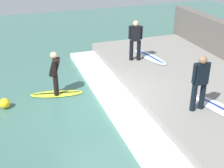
% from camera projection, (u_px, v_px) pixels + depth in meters
% --- Properties ---
extents(ground_plane, '(28.00, 28.00, 0.00)m').
position_uv_depth(ground_plane, '(96.00, 106.00, 10.06)').
color(ground_plane, '#386056').
extents(concrete_ledge, '(4.40, 9.79, 0.45)m').
position_uv_depth(concrete_ledge, '(190.00, 84.00, 10.98)').
color(concrete_ledge, slate).
rests_on(concrete_ledge, ground_plane).
extents(wave_foam_crest, '(1.07, 9.30, 0.17)m').
position_uv_depth(wave_foam_crest, '(117.00, 100.00, 10.23)').
color(wave_foam_crest, white).
rests_on(wave_foam_crest, ground_plane).
extents(surfboard_riding, '(1.85, 0.83, 0.07)m').
position_uv_depth(surfboard_riding, '(57.00, 94.00, 10.77)').
color(surfboard_riding, '#BFE02D').
rests_on(surfboard_riding, ground_plane).
extents(surfer_riding, '(0.46, 0.62, 1.49)m').
position_uv_depth(surfer_riding, '(55.00, 71.00, 10.39)').
color(surfer_riding, black).
rests_on(surfer_riding, surfboard_riding).
extents(surfer_waiting_near, '(0.55, 0.26, 1.63)m').
position_uv_depth(surfer_waiting_near, '(200.00, 80.00, 8.58)').
color(surfer_waiting_near, black).
rests_on(surfer_waiting_near, concrete_ledge).
extents(surfboard_waiting_near, '(1.03, 2.00, 0.07)m').
position_uv_depth(surfboard_waiting_near, '(220.00, 108.00, 8.96)').
color(surfboard_waiting_near, silver).
rests_on(surfboard_waiting_near, concrete_ledge).
extents(surfer_waiting_far, '(0.52, 0.36, 1.59)m').
position_uv_depth(surfer_waiting_far, '(135.00, 38.00, 12.11)').
color(surfer_waiting_far, black).
rests_on(surfer_waiting_far, concrete_ledge).
extents(surfboard_waiting_far, '(0.90, 2.07, 0.07)m').
position_uv_depth(surfboard_waiting_far, '(150.00, 57.00, 12.72)').
color(surfboard_waiting_far, silver).
rests_on(surfboard_waiting_far, concrete_ledge).
extents(marker_buoy, '(0.34, 0.34, 0.34)m').
position_uv_depth(marker_buoy, '(5.00, 103.00, 9.87)').
color(marker_buoy, yellow).
rests_on(marker_buoy, ground_plane).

